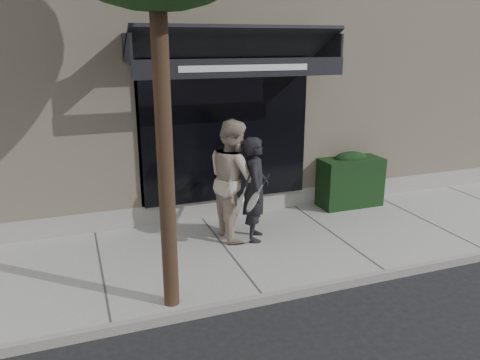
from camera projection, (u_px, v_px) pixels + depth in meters
name	position (u px, v px, depth m)	size (l,w,h in m)	color
ground	(332.00, 239.00, 8.41)	(80.00, 80.00, 0.00)	black
sidewalk	(332.00, 236.00, 8.39)	(20.00, 3.00, 0.12)	gray
curb	(386.00, 275.00, 6.99)	(20.00, 0.10, 0.14)	gray
building_facade	(238.00, 68.00, 12.08)	(14.30, 8.04, 5.64)	beige
hedge	(349.00, 180.00, 9.70)	(1.30, 0.70, 1.14)	black
pedestrian_front	(255.00, 189.00, 7.90)	(0.81, 0.93, 1.80)	black
pedestrian_back	(234.00, 179.00, 8.00)	(0.82, 1.03, 2.07)	#B3A28F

